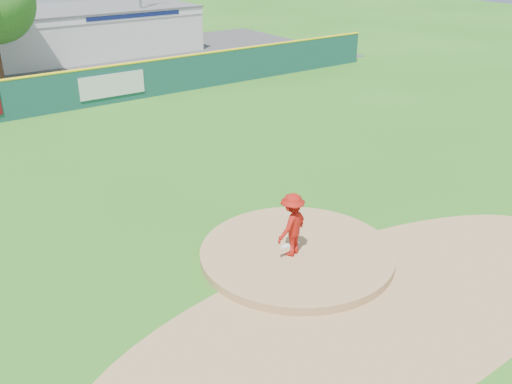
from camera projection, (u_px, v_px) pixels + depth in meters
ground at (297, 257)px, 16.25m from camera, size 120.00×120.00×0.00m
pitchers_mound at (297, 257)px, 16.25m from camera, size 5.50×5.50×0.50m
pitching_rubber at (290, 245)px, 16.36m from camera, size 0.60×0.15×0.04m
infield_dirt_arc at (374, 309)px, 14.03m from camera, size 15.40×15.40×0.01m
parking_lot at (28, 76)px, 36.22m from camera, size 44.00×16.00×0.02m
pitcher at (292, 225)px, 15.57m from camera, size 1.34×1.03×1.83m
van at (129, 75)px, 33.94m from camera, size 4.57×2.51×1.21m
pool_building_grp at (88, 30)px, 42.37m from camera, size 15.20×8.20×3.31m
fence_banners at (41, 96)px, 28.18m from camera, size 11.02×0.04×1.20m
outfield_fence at (75, 89)px, 29.11m from camera, size 40.00×0.14×2.07m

